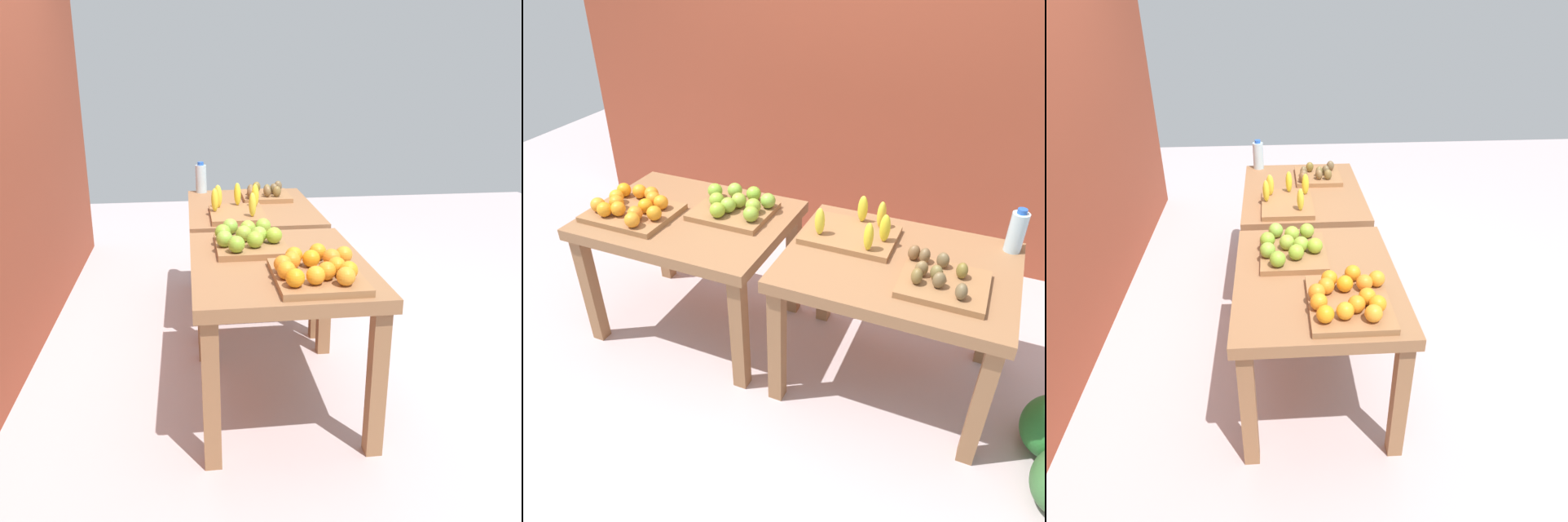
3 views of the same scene
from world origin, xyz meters
TOP-DOWN VIEW (x-y plane):
  - ground_plane at (0.00, 0.00)m, footprint 8.00×8.00m
  - back_wall at (0.00, 1.35)m, footprint 4.40×0.12m
  - display_table_left at (-0.56, 0.00)m, footprint 1.04×0.80m
  - display_table_right at (0.56, 0.00)m, footprint 1.04×0.80m
  - orange_bin at (-0.82, -0.12)m, footprint 0.44×0.38m
  - apple_bin at (-0.34, 0.12)m, footprint 0.42×0.35m
  - banana_crate at (0.30, 0.11)m, footprint 0.44×0.32m
  - kiwi_bin at (0.76, -0.12)m, footprint 0.37×0.32m
  - water_bottle at (1.02, 0.30)m, footprint 0.08×0.08m

SIDE VIEW (x-z plane):
  - ground_plane at x=0.00m, z-range 0.00..0.00m
  - display_table_left at x=-0.56m, z-range 0.26..0.98m
  - display_table_right at x=0.56m, z-range 0.26..0.98m
  - kiwi_bin at x=0.76m, z-range 0.71..0.81m
  - banana_crate at x=0.30m, z-range 0.68..0.85m
  - orange_bin at x=-0.82m, z-range 0.72..0.82m
  - apple_bin at x=-0.34m, z-range 0.72..0.83m
  - water_bottle at x=1.02m, z-range 0.72..0.94m
  - back_wall at x=0.00m, z-range 0.00..3.00m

